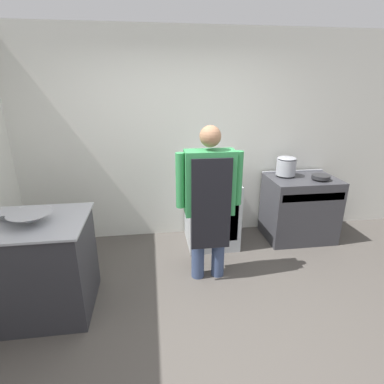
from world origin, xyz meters
name	(u,v)px	position (x,y,z in m)	size (l,w,h in m)	color
ground_plane	(204,331)	(0.00, 0.00, 0.00)	(14.00, 14.00, 0.00)	#4C4742
wall_back	(180,139)	(0.00, 1.92, 1.35)	(8.00, 0.05, 2.70)	silver
prep_counter	(32,267)	(-1.51, 0.50, 0.46)	(1.06, 0.78, 0.91)	#2D2D33
stove	(299,208)	(1.59, 1.53, 0.43)	(0.89, 0.64, 0.88)	#38383D
fridge_unit	(211,212)	(0.37, 1.55, 0.43)	(0.64, 0.65, 0.87)	#A8ADB2
person_cook	(209,196)	(0.19, 0.79, 0.95)	(0.68, 0.24, 1.66)	#38476B
mixing_bowl	(30,218)	(-1.42, 0.45, 0.96)	(0.36, 0.36, 0.10)	#9EA0A8
small_bowl	(6,215)	(-1.67, 0.59, 0.95)	(0.23, 0.23, 0.07)	#9EA0A8
stock_pot	(286,166)	(1.39, 1.64, 1.01)	(0.25, 0.25, 0.25)	#9EA0A8
saute_pan	(321,177)	(1.77, 1.42, 0.91)	(0.23, 0.23, 0.05)	#262628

